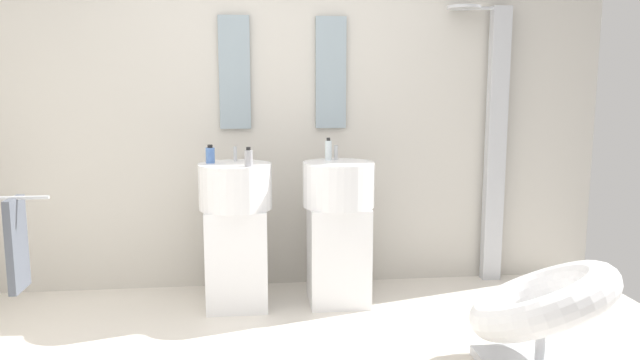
{
  "coord_description": "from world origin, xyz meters",
  "views": [
    {
      "loc": [
        -0.23,
        -2.86,
        1.48
      ],
      "look_at": [
        0.15,
        0.55,
        0.95
      ],
      "focal_mm": 34.3,
      "sensor_mm": 36.0,
      "label": 1
    }
  ],
  "objects_px": {
    "lounge_chair": "(542,309)",
    "soap_bottle_blue": "(210,155)",
    "soap_bottle_grey": "(249,158)",
    "soap_bottle_clear": "(328,150)",
    "towel_rack": "(11,248)",
    "pedestal_sink_right": "(338,227)",
    "pedestal_sink_left": "(236,230)",
    "shower_column": "(494,140)"
  },
  "relations": [
    {
      "from": "lounge_chair",
      "to": "soap_bottle_blue",
      "type": "distance_m",
      "value": 2.23
    },
    {
      "from": "soap_bottle_grey",
      "to": "soap_bottle_clear",
      "type": "height_order",
      "value": "soap_bottle_clear"
    },
    {
      "from": "towel_rack",
      "to": "lounge_chair",
      "type": "bearing_deg",
      "value": -9.64
    },
    {
      "from": "pedestal_sink_right",
      "to": "soap_bottle_clear",
      "type": "height_order",
      "value": "soap_bottle_clear"
    },
    {
      "from": "pedestal_sink_left",
      "to": "soap_bottle_blue",
      "type": "xyz_separation_m",
      "value": [
        -0.16,
        0.05,
        0.5
      ]
    },
    {
      "from": "pedestal_sink_left",
      "to": "pedestal_sink_right",
      "type": "xyz_separation_m",
      "value": [
        0.69,
        0.0,
        0.0
      ]
    },
    {
      "from": "pedestal_sink_left",
      "to": "shower_column",
      "type": "relative_size",
      "value": 0.52
    },
    {
      "from": "shower_column",
      "to": "towel_rack",
      "type": "bearing_deg",
      "value": -160.57
    },
    {
      "from": "soap_bottle_grey",
      "to": "pedestal_sink_right",
      "type": "bearing_deg",
      "value": 14.17
    },
    {
      "from": "towel_rack",
      "to": "soap_bottle_clear",
      "type": "height_order",
      "value": "soap_bottle_clear"
    },
    {
      "from": "pedestal_sink_right",
      "to": "soap_bottle_clear",
      "type": "relative_size",
      "value": 6.94
    },
    {
      "from": "shower_column",
      "to": "soap_bottle_grey",
      "type": "bearing_deg",
      "value": -164.1
    },
    {
      "from": "shower_column",
      "to": "soap_bottle_blue",
      "type": "xyz_separation_m",
      "value": [
        -2.08,
        -0.32,
        -0.05
      ]
    },
    {
      "from": "shower_column",
      "to": "pedestal_sink_right",
      "type": "bearing_deg",
      "value": -163.27
    },
    {
      "from": "pedestal_sink_left",
      "to": "pedestal_sink_right",
      "type": "distance_m",
      "value": 0.69
    },
    {
      "from": "soap_bottle_blue",
      "to": "pedestal_sink_right",
      "type": "bearing_deg",
      "value": -3.12
    },
    {
      "from": "soap_bottle_grey",
      "to": "towel_rack",
      "type": "bearing_deg",
      "value": -155.68
    },
    {
      "from": "shower_column",
      "to": "lounge_chair",
      "type": "xyz_separation_m",
      "value": [
        -0.34,
        -1.55,
        -0.73
      ]
    },
    {
      "from": "soap_bottle_clear",
      "to": "pedestal_sink_left",
      "type": "bearing_deg",
      "value": -169.6
    },
    {
      "from": "pedestal_sink_left",
      "to": "soap_bottle_grey",
      "type": "xyz_separation_m",
      "value": [
        0.09,
        -0.15,
        0.5
      ]
    },
    {
      "from": "pedestal_sink_right",
      "to": "towel_rack",
      "type": "distance_m",
      "value": 1.99
    },
    {
      "from": "pedestal_sink_right",
      "to": "soap_bottle_clear",
      "type": "distance_m",
      "value": 0.53
    },
    {
      "from": "pedestal_sink_right",
      "to": "soap_bottle_blue",
      "type": "height_order",
      "value": "soap_bottle_blue"
    },
    {
      "from": "towel_rack",
      "to": "pedestal_sink_right",
      "type": "bearing_deg",
      "value": 21.18
    },
    {
      "from": "lounge_chair",
      "to": "soap_bottle_clear",
      "type": "bearing_deg",
      "value": 125.91
    },
    {
      "from": "pedestal_sink_right",
      "to": "soap_bottle_clear",
      "type": "xyz_separation_m",
      "value": [
        -0.06,
        0.12,
        0.52
      ]
    },
    {
      "from": "shower_column",
      "to": "soap_bottle_grey",
      "type": "relative_size",
      "value": 16.63
    },
    {
      "from": "pedestal_sink_right",
      "to": "soap_bottle_grey",
      "type": "distance_m",
      "value": 0.79
    },
    {
      "from": "pedestal_sink_right",
      "to": "towel_rack",
      "type": "height_order",
      "value": "pedestal_sink_right"
    },
    {
      "from": "pedestal_sink_left",
      "to": "soap_bottle_blue",
      "type": "bearing_deg",
      "value": 163.95
    },
    {
      "from": "towel_rack",
      "to": "pedestal_sink_left",
      "type": "bearing_deg",
      "value": 31.68
    },
    {
      "from": "pedestal_sink_right",
      "to": "soap_bottle_grey",
      "type": "height_order",
      "value": "soap_bottle_grey"
    },
    {
      "from": "lounge_chair",
      "to": "soap_bottle_blue",
      "type": "relative_size",
      "value": 8.9
    },
    {
      "from": "pedestal_sink_left",
      "to": "soap_bottle_clear",
      "type": "xyz_separation_m",
      "value": [
        0.63,
        0.12,
        0.52
      ]
    },
    {
      "from": "shower_column",
      "to": "soap_bottle_grey",
      "type": "height_order",
      "value": "shower_column"
    },
    {
      "from": "towel_rack",
      "to": "soap_bottle_blue",
      "type": "relative_size",
      "value": 7.78
    },
    {
      "from": "shower_column",
      "to": "soap_bottle_blue",
      "type": "distance_m",
      "value": 2.1
    },
    {
      "from": "lounge_chair",
      "to": "soap_bottle_grey",
      "type": "relative_size",
      "value": 8.82
    },
    {
      "from": "pedestal_sink_left",
      "to": "lounge_chair",
      "type": "bearing_deg",
      "value": -36.9
    },
    {
      "from": "soap_bottle_grey",
      "to": "soap_bottle_clear",
      "type": "xyz_separation_m",
      "value": [
        0.54,
        0.27,
        0.02
      ]
    },
    {
      "from": "pedestal_sink_right",
      "to": "soap_bottle_blue",
      "type": "distance_m",
      "value": 0.99
    },
    {
      "from": "pedestal_sink_left",
      "to": "soap_bottle_blue",
      "type": "height_order",
      "value": "soap_bottle_blue"
    }
  ]
}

